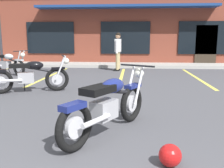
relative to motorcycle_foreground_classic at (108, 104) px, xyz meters
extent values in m
plane|color=#47474C|center=(-0.06, 1.11, -0.46)|extent=(80.00, 80.00, 0.00)
cube|color=#A8A59E|center=(-0.06, 9.37, -0.39)|extent=(22.00, 1.80, 0.14)
cube|color=brown|center=(-0.06, 13.02, 1.45)|extent=(15.35, 5.91, 3.82)
cube|color=black|center=(-4.16, 10.02, 0.99)|extent=(2.62, 0.06, 1.70)
cube|color=black|center=(-0.06, 10.02, 0.99)|extent=(2.62, 0.06, 1.70)
cube|color=black|center=(4.03, 10.02, 0.99)|extent=(2.62, 0.06, 1.70)
cube|color=#33281E|center=(4.16, 10.02, 0.59)|extent=(1.10, 0.06, 2.10)
cube|color=navy|center=(-0.06, 9.61, 2.56)|extent=(9.21, 0.90, 0.12)
cube|color=#DBCC4C|center=(-2.82, 5.77, -0.46)|extent=(0.12, 4.80, 0.01)
cube|color=#DBCC4C|center=(-0.06, 5.77, -0.46)|extent=(0.12, 4.80, 0.01)
cube|color=#DBCC4C|center=(2.69, 5.77, -0.46)|extent=(0.12, 4.80, 0.01)
torus|color=black|center=(-0.37, -0.65, -0.14)|extent=(0.40, 0.61, 0.64)
cylinder|color=#B7B7BC|center=(-0.37, -0.65, -0.14)|extent=(0.19, 0.28, 0.29)
torus|color=black|center=(0.34, 0.61, -0.14)|extent=(0.40, 0.61, 0.64)
cylinder|color=#B7B7BC|center=(0.34, 0.61, -0.14)|extent=(0.19, 0.28, 0.29)
cylinder|color=silver|center=(0.31, 0.74, 0.18)|extent=(0.20, 0.30, 0.66)
cylinder|color=silver|center=(0.47, 0.65, 0.18)|extent=(0.20, 0.30, 0.66)
cylinder|color=black|center=(0.43, 0.76, 0.50)|extent=(0.59, 0.35, 0.03)
sphere|color=silver|center=(0.47, 0.83, 0.36)|extent=(0.23, 0.23, 0.17)
cube|color=navy|center=(0.36, 0.64, 0.16)|extent=(0.30, 0.38, 0.06)
cube|color=#9E9EA3|center=(-0.05, -0.09, -0.06)|extent=(0.41, 0.47, 0.28)
cylinder|color=silver|center=(-0.11, -0.48, -0.10)|extent=(0.33, 0.51, 0.07)
cylinder|color=black|center=(0.05, 0.09, 0.18)|extent=(0.52, 0.85, 0.26)
ellipsoid|color=navy|center=(0.06, 0.10, 0.26)|extent=(0.46, 0.55, 0.22)
cube|color=black|center=(-0.12, -0.21, 0.26)|extent=(0.50, 0.59, 0.10)
cube|color=navy|center=(-0.38, -0.66, 0.14)|extent=(0.32, 0.39, 0.08)
cylinder|color=black|center=(-0.24, -0.06, -0.32)|extent=(0.13, 0.09, 0.29)
torus|color=black|center=(-3.97, 5.58, -0.14)|extent=(0.61, 0.38, 0.64)
cylinder|color=#B7B7BC|center=(-3.97, 5.58, -0.14)|extent=(0.28, 0.19, 0.29)
cylinder|color=silver|center=(-3.84, 5.62, 0.18)|extent=(0.31, 0.19, 0.66)
cylinder|color=silver|center=(-3.93, 5.46, 0.18)|extent=(0.31, 0.19, 0.66)
cylinder|color=black|center=(-3.81, 5.50, 0.50)|extent=(0.33, 0.60, 0.03)
sphere|color=silver|center=(-3.74, 5.47, 0.36)|extent=(0.23, 0.23, 0.17)
cube|color=silver|center=(-3.94, 5.57, 0.16)|extent=(0.38, 0.29, 0.06)
cube|color=#9E9EA3|center=(-4.68, 5.95, -0.06)|extent=(0.47, 0.40, 0.28)
cylinder|color=black|center=(-4.51, 5.86, 0.18)|extent=(0.86, 0.49, 0.26)
ellipsoid|color=silver|center=(-4.49, 5.85, 0.26)|extent=(0.55, 0.45, 0.22)
cube|color=black|center=(-4.81, 6.02, 0.26)|extent=(0.59, 0.49, 0.10)
cylinder|color=black|center=(-4.66, 6.15, -0.32)|extent=(0.08, 0.13, 0.29)
torus|color=black|center=(-3.06, 2.53, -0.14)|extent=(0.63, 0.32, 0.64)
cylinder|color=#B7B7BC|center=(-3.06, 2.53, -0.14)|extent=(0.29, 0.16, 0.29)
torus|color=black|center=(-1.71, 3.03, -0.14)|extent=(0.63, 0.32, 0.64)
cylinder|color=#B7B7BC|center=(-1.71, 3.03, -0.14)|extent=(0.29, 0.16, 0.29)
cylinder|color=silver|center=(-1.65, 3.15, 0.18)|extent=(0.32, 0.15, 0.66)
cylinder|color=silver|center=(-1.59, 2.98, 0.18)|extent=(0.32, 0.15, 0.66)
cylinder|color=black|center=(-1.54, 3.09, 0.50)|extent=(0.26, 0.63, 0.03)
sphere|color=silver|center=(-1.47, 3.12, 0.36)|extent=(0.22, 0.22, 0.17)
cube|color=black|center=(-1.67, 3.04, 0.16)|extent=(0.39, 0.26, 0.06)
cube|color=#9E9EA3|center=(-2.46, 2.75, -0.06)|extent=(0.46, 0.36, 0.28)
cylinder|color=silver|center=(-2.76, 2.49, -0.10)|extent=(0.54, 0.26, 0.07)
cylinder|color=black|center=(-2.27, 2.82, 0.18)|extent=(0.90, 0.39, 0.26)
ellipsoid|color=black|center=(-2.25, 2.83, 0.26)|extent=(0.54, 0.41, 0.22)
cube|color=black|center=(-2.59, 2.70, 0.26)|extent=(0.59, 0.44, 0.10)
cylinder|color=black|center=(-2.59, 2.89, -0.32)|extent=(0.07, 0.13, 0.29)
cube|color=black|center=(-0.36, 7.39, -0.42)|extent=(0.25, 0.13, 0.08)
cube|color=black|center=(-0.33, 7.59, -0.42)|extent=(0.25, 0.13, 0.08)
cylinder|color=tan|center=(-0.32, 7.39, 0.00)|extent=(0.17, 0.17, 0.80)
cylinder|color=tan|center=(-0.29, 7.58, 0.00)|extent=(0.17, 0.17, 0.80)
cube|color=silver|center=(-0.31, 7.49, 0.66)|extent=(0.27, 0.41, 0.56)
cylinder|color=silver|center=(-0.34, 7.24, 0.62)|extent=(0.11, 0.11, 0.58)
cylinder|color=silver|center=(-0.27, 7.73, 0.62)|extent=(0.11, 0.11, 0.58)
sphere|color=#A07556|center=(-0.31, 7.49, 1.06)|extent=(0.25, 0.25, 0.22)
sphere|color=black|center=(-0.30, 7.48, 1.11)|extent=(0.24, 0.24, 0.21)
sphere|color=#B71414|center=(0.79, -0.93, -0.33)|extent=(0.26, 0.26, 0.26)
cube|color=black|center=(0.79, -0.83, -0.34)|extent=(0.18, 0.03, 0.09)
camera|label=1|loc=(0.35, -3.61, 0.97)|focal=40.28mm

